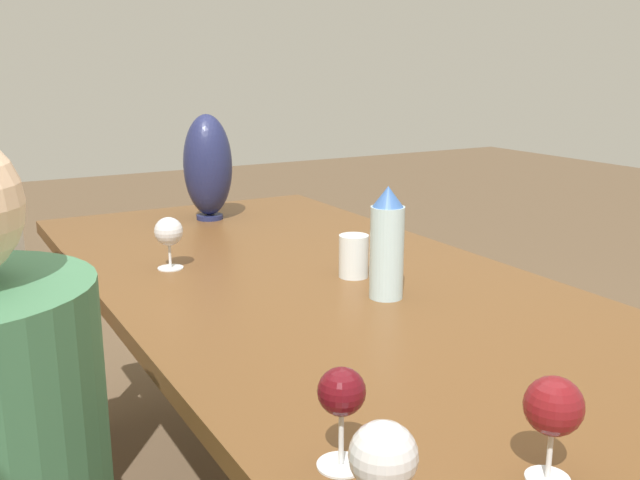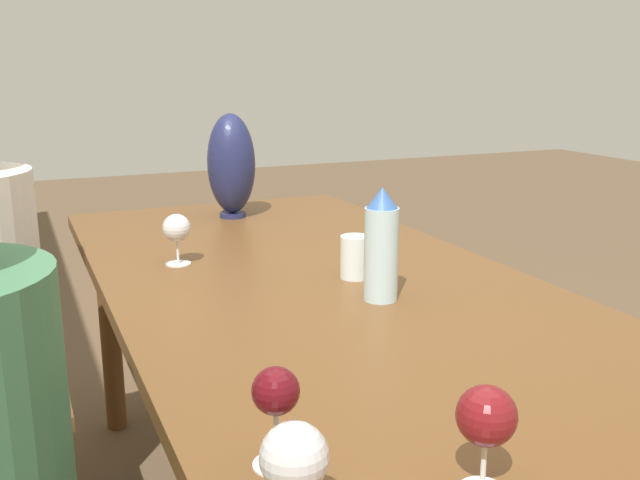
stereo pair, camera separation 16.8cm
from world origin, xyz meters
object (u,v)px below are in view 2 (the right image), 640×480
Objects in this scene: vase at (231,164)px; wine_glass_0 at (486,418)px; wine_glass_2 at (294,459)px; wine_glass_3 at (177,229)px; water_bottle at (381,246)px; water_tumbler at (355,257)px; wine_glass_1 at (276,395)px.

vase is 2.51× the size of wine_glass_0.
wine_glass_2 is 0.99× the size of wine_glass_3.
water_tumbler is at bearing -7.30° from water_bottle.
water_bottle is 2.42× the size of water_tumbler.
wine_glass_3 is at bearing 37.00° from water_bottle.
vase reaches higher than wine_glass_1.
water_bottle is 0.18m from water_tumbler.
wine_glass_0 is (-1.65, 0.19, -0.08)m from vase.
wine_glass_1 is at bearing 174.49° from wine_glass_3.
wine_glass_1 reaches higher than water_tumbler.
wine_glass_0 is at bearing -174.33° from wine_glass_3.
wine_glass_2 is (0.02, 0.24, -0.01)m from wine_glass_0.
wine_glass_0 is at bearing 163.58° from water_tumbler.
wine_glass_0 reaches higher than wine_glass_3.
wine_glass_0 reaches higher than water_tumbler.
water_bottle is 1.89× the size of wine_glass_3.
wine_glass_2 is at bearing 173.72° from wine_glass_3.
wine_glass_3 is (0.29, 0.37, 0.04)m from water_tumbler.
wine_glass_3 is at bearing -5.51° from wine_glass_1.
vase reaches higher than wine_glass_2.
vase reaches higher than wine_glass_3.
water_bottle is at bearing 172.70° from water_tumbler.
vase is 1.66m from wine_glass_0.
water_bottle is 0.69m from wine_glass_1.
water_bottle is at bearing -177.32° from vase.
water_bottle is 0.82m from wine_glass_2.
vase is 1.69m from wine_glass_2.
wine_glass_2 is at bearing 85.21° from wine_glass_0.
wine_glass_0 is 0.24m from wine_glass_2.
wine_glass_2 is (-0.13, 0.03, -0.01)m from wine_glass_1.
wine_glass_3 is (0.46, 0.34, -0.03)m from water_bottle.
wine_glass_1 is at bearing 146.71° from water_tumbler.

